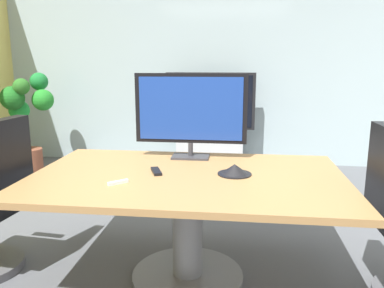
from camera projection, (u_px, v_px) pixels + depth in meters
The scene contains 9 objects.
ground_plane at pixel (185, 280), 2.65m from camera, with size 7.49×7.49×0.00m, color #515459.
wall_back_glass_partition at pixel (216, 64), 5.51m from camera, with size 6.19×0.10×2.82m, color #9EB2B7.
conference_table at pixel (187, 199), 2.57m from camera, with size 2.02×1.26×0.73m.
tv_monitor at pixel (191, 111), 2.91m from camera, with size 0.84×0.18×0.64m.
wall_display_unit at pixel (210, 136), 5.37m from camera, with size 1.20×0.36×1.31m.
potted_plant at pixel (27, 115), 5.16m from camera, with size 0.66×0.56×1.31m.
conference_phone at pixel (235, 170), 2.52m from camera, with size 0.22×0.22×0.07m.
remote_control at pixel (156, 171), 2.57m from camera, with size 0.05×0.17×0.02m, color black.
whiteboard_marker at pixel (118, 182), 2.33m from camera, with size 0.13×0.02×0.02m, color silver.
Camera 1 is at (0.34, -2.38, 1.46)m, focal length 36.45 mm.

